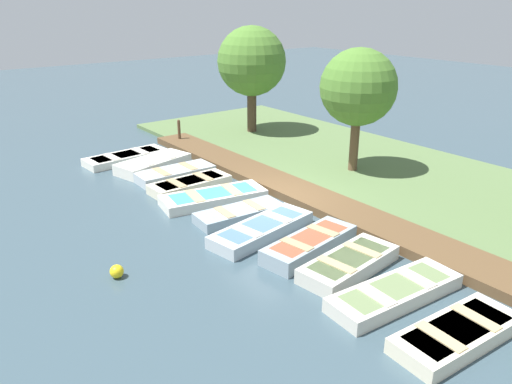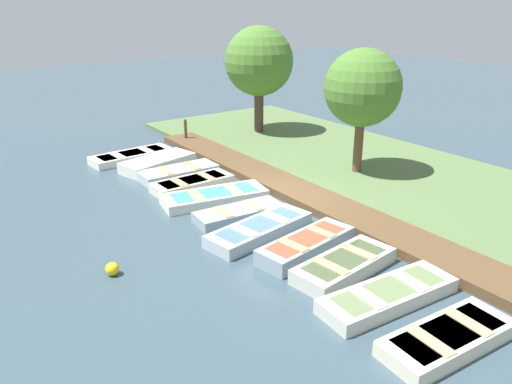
{
  "view_description": "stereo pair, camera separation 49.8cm",
  "coord_description": "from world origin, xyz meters",
  "px_view_note": "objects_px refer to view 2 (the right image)",
  "views": [
    {
      "loc": [
        9.24,
        11.28,
        6.06
      ],
      "look_at": [
        0.74,
        0.18,
        0.65
      ],
      "focal_mm": 35.0,
      "sensor_mm": 36.0,
      "label": 1
    },
    {
      "loc": [
        8.84,
        11.57,
        6.06
      ],
      "look_at": [
        0.74,
        0.18,
        0.65
      ],
      "focal_mm": 35.0,
      "sensor_mm": 36.0,
      "label": 2
    }
  ],
  "objects_px": {
    "rowboat_4": "(215,197)",
    "rowboat_6": "(260,229)",
    "rowboat_5": "(239,213)",
    "rowboat_7": "(306,245)",
    "rowboat_8": "(344,265)",
    "park_tree_far_left": "(259,62)",
    "mooring_post_near": "(186,131)",
    "park_tree_left": "(363,88)",
    "rowboat_10": "(448,338)",
    "rowboat_2": "(179,172)",
    "rowboat_9": "(388,295)",
    "rowboat_1": "(158,163)",
    "rowboat_0": "(132,156)",
    "rowboat_3": "(192,183)",
    "buoy": "(112,269)"
  },
  "relations": [
    {
      "from": "rowboat_8",
      "to": "rowboat_10",
      "type": "height_order",
      "value": "rowboat_8"
    },
    {
      "from": "rowboat_7",
      "to": "rowboat_8",
      "type": "bearing_deg",
      "value": 84.49
    },
    {
      "from": "mooring_post_near",
      "to": "rowboat_6",
      "type": "bearing_deg",
      "value": 73.69
    },
    {
      "from": "park_tree_far_left",
      "to": "rowboat_5",
      "type": "bearing_deg",
      "value": 50.86
    },
    {
      "from": "rowboat_7",
      "to": "rowboat_9",
      "type": "bearing_deg",
      "value": 80.12
    },
    {
      "from": "rowboat_8",
      "to": "rowboat_9",
      "type": "xyz_separation_m",
      "value": [
        0.12,
        1.44,
        -0.02
      ]
    },
    {
      "from": "rowboat_4",
      "to": "rowboat_5",
      "type": "xyz_separation_m",
      "value": [
        0.08,
        1.53,
        -0.01
      ]
    },
    {
      "from": "rowboat_10",
      "to": "rowboat_6",
      "type": "bearing_deg",
      "value": -84.98
    },
    {
      "from": "rowboat_1",
      "to": "rowboat_8",
      "type": "height_order",
      "value": "rowboat_1"
    },
    {
      "from": "rowboat_10",
      "to": "park_tree_far_left",
      "type": "relative_size",
      "value": 0.57
    },
    {
      "from": "rowboat_2",
      "to": "rowboat_4",
      "type": "distance_m",
      "value": 2.76
    },
    {
      "from": "rowboat_8",
      "to": "park_tree_far_left",
      "type": "relative_size",
      "value": 0.57
    },
    {
      "from": "rowboat_3",
      "to": "park_tree_far_left",
      "type": "height_order",
      "value": "park_tree_far_left"
    },
    {
      "from": "rowboat_2",
      "to": "rowboat_5",
      "type": "height_order",
      "value": "rowboat_2"
    },
    {
      "from": "rowboat_6",
      "to": "rowboat_5",
      "type": "bearing_deg",
      "value": -107.57
    },
    {
      "from": "park_tree_left",
      "to": "mooring_post_near",
      "type": "bearing_deg",
      "value": -67.61
    },
    {
      "from": "mooring_post_near",
      "to": "rowboat_2",
      "type": "bearing_deg",
      "value": 58.7
    },
    {
      "from": "rowboat_2",
      "to": "rowboat_7",
      "type": "bearing_deg",
      "value": 90.68
    },
    {
      "from": "rowboat_4",
      "to": "rowboat_10",
      "type": "relative_size",
      "value": 1.23
    },
    {
      "from": "park_tree_left",
      "to": "rowboat_3",
      "type": "bearing_deg",
      "value": -22.31
    },
    {
      "from": "rowboat_4",
      "to": "rowboat_8",
      "type": "xyz_separation_m",
      "value": [
        -0.19,
        5.61,
        0.03
      ]
    },
    {
      "from": "rowboat_9",
      "to": "rowboat_1",
      "type": "bearing_deg",
      "value": -85.34
    },
    {
      "from": "rowboat_9",
      "to": "rowboat_7",
      "type": "bearing_deg",
      "value": -86.64
    },
    {
      "from": "rowboat_0",
      "to": "rowboat_1",
      "type": "bearing_deg",
      "value": 99.92
    },
    {
      "from": "park_tree_left",
      "to": "rowboat_10",
      "type": "bearing_deg",
      "value": 53.82
    },
    {
      "from": "rowboat_5",
      "to": "mooring_post_near",
      "type": "relative_size",
      "value": 2.43
    },
    {
      "from": "rowboat_10",
      "to": "park_tree_left",
      "type": "bearing_deg",
      "value": -122.21
    },
    {
      "from": "rowboat_1",
      "to": "rowboat_6",
      "type": "bearing_deg",
      "value": 74.36
    },
    {
      "from": "rowboat_3",
      "to": "rowboat_7",
      "type": "height_order",
      "value": "rowboat_7"
    },
    {
      "from": "rowboat_8",
      "to": "buoy",
      "type": "xyz_separation_m",
      "value": [
        4.51,
        -3.07,
        -0.03
      ]
    },
    {
      "from": "rowboat_0",
      "to": "rowboat_8",
      "type": "height_order",
      "value": "rowboat_8"
    },
    {
      "from": "rowboat_3",
      "to": "mooring_post_near",
      "type": "relative_size",
      "value": 2.49
    },
    {
      "from": "rowboat_2",
      "to": "rowboat_6",
      "type": "distance_m",
      "value": 5.6
    },
    {
      "from": "park_tree_left",
      "to": "buoy",
      "type": "bearing_deg",
      "value": 9.88
    },
    {
      "from": "rowboat_1",
      "to": "mooring_post_near",
      "type": "height_order",
      "value": "mooring_post_near"
    },
    {
      "from": "rowboat_4",
      "to": "rowboat_8",
      "type": "height_order",
      "value": "rowboat_8"
    },
    {
      "from": "rowboat_9",
      "to": "park_tree_far_left",
      "type": "distance_m",
      "value": 14.83
    },
    {
      "from": "rowboat_4",
      "to": "rowboat_6",
      "type": "distance_m",
      "value": 2.84
    },
    {
      "from": "rowboat_9",
      "to": "mooring_post_near",
      "type": "xyz_separation_m",
      "value": [
        -2.44,
        -13.71,
        0.39
      ]
    },
    {
      "from": "rowboat_0",
      "to": "rowboat_8",
      "type": "distance_m",
      "value": 11.41
    },
    {
      "from": "rowboat_5",
      "to": "rowboat_8",
      "type": "distance_m",
      "value": 4.09
    },
    {
      "from": "rowboat_2",
      "to": "rowboat_3",
      "type": "height_order",
      "value": "rowboat_2"
    },
    {
      "from": "rowboat_5",
      "to": "rowboat_7",
      "type": "relative_size",
      "value": 0.92
    },
    {
      "from": "rowboat_9",
      "to": "park_tree_left",
      "type": "relative_size",
      "value": 0.72
    },
    {
      "from": "rowboat_4",
      "to": "buoy",
      "type": "relative_size",
      "value": 10.81
    },
    {
      "from": "rowboat_5",
      "to": "rowboat_8",
      "type": "height_order",
      "value": "rowboat_8"
    },
    {
      "from": "rowboat_0",
      "to": "park_tree_far_left",
      "type": "distance_m",
      "value": 7.31
    },
    {
      "from": "rowboat_7",
      "to": "park_tree_far_left",
      "type": "xyz_separation_m",
      "value": [
        -6.01,
        -10.43,
        3.18
      ]
    },
    {
      "from": "rowboat_9",
      "to": "park_tree_left",
      "type": "height_order",
      "value": "park_tree_left"
    },
    {
      "from": "rowboat_1",
      "to": "park_tree_left",
      "type": "distance_m",
      "value": 8.07
    }
  ]
}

